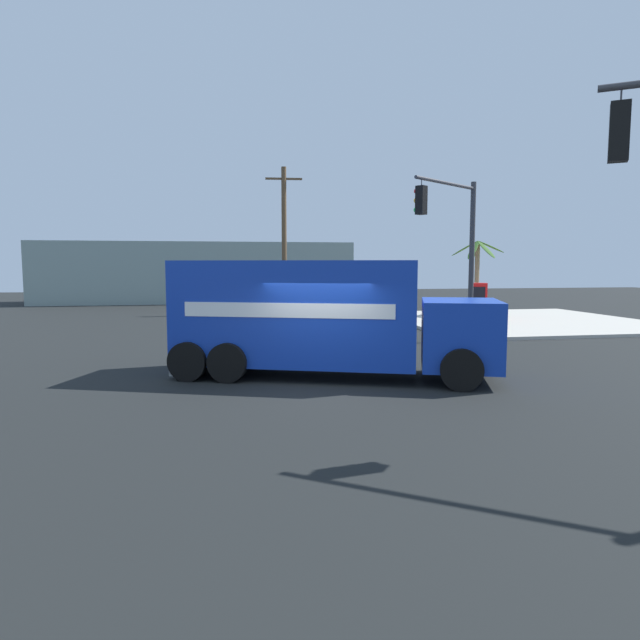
{
  "coord_description": "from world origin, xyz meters",
  "views": [
    {
      "loc": [
        -2.27,
        -13.0,
        2.95
      ],
      "look_at": [
        0.32,
        1.35,
        1.48
      ],
      "focal_mm": 31.08,
      "sensor_mm": 36.0,
      "label": 1
    }
  ],
  "objects_px": {
    "delivery_truck": "(322,317)",
    "traffic_light_secondary": "(455,235)",
    "vending_machine_red": "(478,301)",
    "utility_pole": "(284,238)",
    "palm_tree_far": "(477,265)"
  },
  "relations": [
    {
      "from": "vending_machine_red",
      "to": "utility_pole",
      "type": "height_order",
      "value": "utility_pole"
    },
    {
      "from": "palm_tree_far",
      "to": "utility_pole",
      "type": "relative_size",
      "value": 0.47
    },
    {
      "from": "traffic_light_secondary",
      "to": "palm_tree_far",
      "type": "xyz_separation_m",
      "value": [
        5.63,
        9.69,
        -1.09
      ]
    },
    {
      "from": "palm_tree_far",
      "to": "delivery_truck",
      "type": "bearing_deg",
      "value": -128.12
    },
    {
      "from": "traffic_light_secondary",
      "to": "palm_tree_far",
      "type": "bearing_deg",
      "value": 59.84
    },
    {
      "from": "palm_tree_far",
      "to": "utility_pole",
      "type": "bearing_deg",
      "value": 155.94
    },
    {
      "from": "delivery_truck",
      "to": "traffic_light_secondary",
      "type": "distance_m",
      "value": 8.13
    },
    {
      "from": "traffic_light_secondary",
      "to": "vending_machine_red",
      "type": "height_order",
      "value": "traffic_light_secondary"
    },
    {
      "from": "delivery_truck",
      "to": "vending_machine_red",
      "type": "height_order",
      "value": "delivery_truck"
    },
    {
      "from": "delivery_truck",
      "to": "traffic_light_secondary",
      "type": "bearing_deg",
      "value": 40.33
    },
    {
      "from": "vending_machine_red",
      "to": "palm_tree_far",
      "type": "relative_size",
      "value": 0.45
    },
    {
      "from": "vending_machine_red",
      "to": "utility_pole",
      "type": "distance_m",
      "value": 12.08
    },
    {
      "from": "delivery_truck",
      "to": "traffic_light_secondary",
      "type": "xyz_separation_m",
      "value": [
        5.92,
        5.02,
        2.44
      ]
    },
    {
      "from": "traffic_light_secondary",
      "to": "vending_machine_red",
      "type": "bearing_deg",
      "value": 58.11
    },
    {
      "from": "traffic_light_secondary",
      "to": "palm_tree_far",
      "type": "relative_size",
      "value": 1.43
    }
  ]
}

